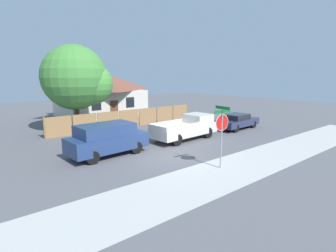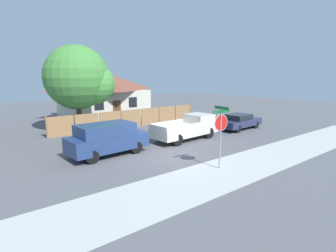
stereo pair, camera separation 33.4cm
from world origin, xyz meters
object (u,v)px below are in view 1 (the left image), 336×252
Objects in this scene: house at (100,93)px; red_suv at (107,139)px; stop_sign at (222,126)px; orange_pickup at (187,127)px; oak_tree at (78,79)px; parked_sedan at (237,121)px.

red_suv is (-6.28, -14.31, -1.59)m from house.
red_suv is 1.50× the size of stop_sign.
red_suv reaches higher than orange_pickup.
red_suv is at bearing -100.23° from oak_tree.
house is 2.00× the size of red_suv.
red_suv is at bearing 128.18° from stop_sign.
house reaches higher than stop_sign.
oak_tree reaches higher than house.
parked_sedan is at bearing -34.94° from oak_tree.
oak_tree reaches higher than red_suv.
orange_pickup reaches higher than parked_sedan.
parked_sedan is 1.45× the size of stop_sign.
house is 8.50m from oak_tree.
house is at bearing 86.33° from orange_pickup.
stop_sign reaches higher than red_suv.
parked_sedan is (5.92, -0.02, -0.17)m from orange_pickup.
oak_tree is 9.67m from orange_pickup.
oak_tree reaches higher than stop_sign.
house reaches higher than parked_sedan.
house is at bearing 53.87° from oak_tree.
stop_sign is at bearing -121.26° from orange_pickup.
oak_tree is at bearing -126.13° from house.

